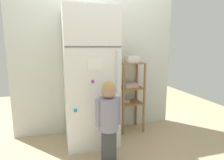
# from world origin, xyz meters

# --- Properties ---
(ground_plane) EXTENTS (6.00, 6.00, 0.00)m
(ground_plane) POSITION_xyz_m (0.00, 0.00, 0.00)
(ground_plane) COLOR tan
(kitchen_wall_back) EXTENTS (2.54, 0.03, 2.33)m
(kitchen_wall_back) POSITION_xyz_m (0.00, 0.38, 1.17)
(kitchen_wall_back) COLOR silver
(kitchen_wall_back) RESTS_ON ground
(refrigerator) EXTENTS (0.69, 0.69, 1.83)m
(refrigerator) POSITION_xyz_m (-0.17, 0.02, 0.92)
(refrigerator) COLOR white
(refrigerator) RESTS_ON ground
(child_standing) EXTENTS (0.31, 0.23, 0.97)m
(child_standing) POSITION_xyz_m (-0.06, -0.55, 0.59)
(child_standing) COLOR #3C4243
(child_standing) RESTS_ON ground
(pantry_shelf_unit) EXTENTS (0.37, 0.33, 1.10)m
(pantry_shelf_unit) POSITION_xyz_m (0.49, 0.18, 0.66)
(pantry_shelf_unit) COLOR olive
(pantry_shelf_unit) RESTS_ON ground
(fruit_bin) EXTENTS (0.19, 0.16, 0.10)m
(fruit_bin) POSITION_xyz_m (0.53, 0.19, 1.14)
(fruit_bin) COLOR white
(fruit_bin) RESTS_ON pantry_shelf_unit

